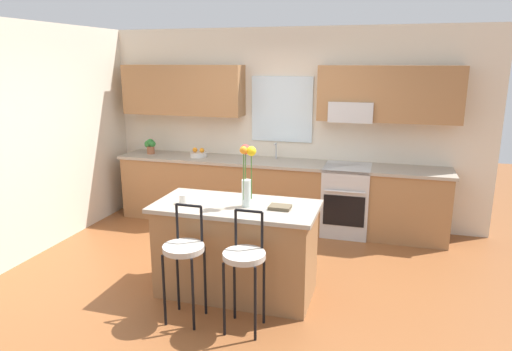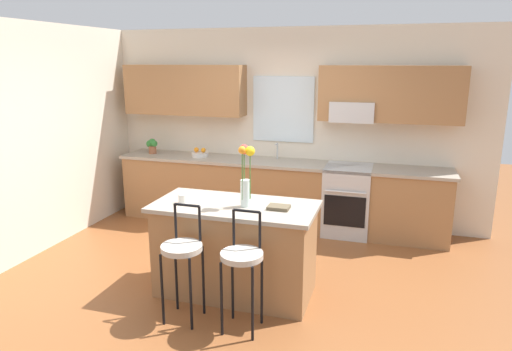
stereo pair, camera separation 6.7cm
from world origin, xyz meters
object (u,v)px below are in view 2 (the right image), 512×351
cookbook (279,207)px  mug_ceramic (182,199)px  oven_range (347,200)px  fruit_bowl_oranges (200,154)px  kitchen_island (235,249)px  bar_stool_middle (242,261)px  bar_stool_near (182,253)px  potted_plant_small (152,145)px  flower_vase (246,173)px

cookbook → mug_ceramic: bearing=-174.0°
oven_range → fruit_bowl_oranges: 2.17m
kitchen_island → cookbook: bearing=-2.0°
bar_stool_middle → bar_stool_near: bearing=180.0°
bar_stool_middle → cookbook: bearing=74.4°
oven_range → bar_stool_near: 2.82m
kitchen_island → potted_plant_small: size_ratio=7.09×
flower_vase → kitchen_island: bearing=165.6°
mug_ceramic → potted_plant_small: size_ratio=0.41×
bar_stool_near → mug_ceramic: (-0.22, 0.49, 0.33)m
kitchen_island → potted_plant_small: (-2.00, 1.99, 0.58)m
cookbook → fruit_bowl_oranges: bearing=129.8°
oven_range → fruit_bowl_oranges: (-2.12, 0.02, 0.50)m
kitchen_island → fruit_bowl_oranges: size_ratio=6.56×
mug_ceramic → fruit_bowl_oranges: fruit_bowl_oranges is taller
oven_range → fruit_bowl_oranges: size_ratio=3.83×
flower_vase → cookbook: flower_vase is taller
cookbook → kitchen_island: bearing=178.0°
bar_stool_near → flower_vase: (0.40, 0.57, 0.61)m
mug_ceramic → bar_stool_near: bearing=-65.8°
flower_vase → mug_ceramic: flower_vase is taller
oven_range → flower_vase: (-0.76, -2.00, 0.78)m
kitchen_island → potted_plant_small: potted_plant_small is taller
kitchen_island → cookbook: 0.64m
bar_stool_middle → fruit_bowl_oranges: bearing=120.3°
oven_range → potted_plant_small: 2.94m
fruit_bowl_oranges → bar_stool_middle: bearing=-59.7°
oven_range → flower_vase: 2.28m
kitchen_island → bar_stool_middle: (0.27, -0.60, 0.17)m
oven_range → kitchen_island: (-0.88, -1.97, 0.00)m
oven_range → mug_ceramic: mug_ceramic is taller
bar_stool_middle → potted_plant_small: 3.48m
flower_vase → bar_stool_near: bearing=-124.9°
bar_stool_near → flower_vase: 0.92m
flower_vase → potted_plant_small: flower_vase is taller
fruit_bowl_oranges → cookbook: bearing=-50.2°
oven_range → fruit_bowl_oranges: fruit_bowl_oranges is taller
oven_range → kitchen_island: same height
mug_ceramic → bar_stool_middle: bearing=-32.3°
cookbook → potted_plant_small: 3.16m
oven_range → potted_plant_small: size_ratio=4.14×
mug_ceramic → potted_plant_small: 2.59m
bar_stool_near → mug_ceramic: 0.63m
flower_vase → mug_ceramic: bearing=-172.4°
mug_ceramic → fruit_bowl_oranges: (-0.74, 2.11, -0.00)m
potted_plant_small → kitchen_island: bearing=-44.9°
mug_ceramic → flower_vase: bearing=7.6°
bar_stool_near → flower_vase: size_ratio=1.77×
bar_stool_near → potted_plant_small: size_ratio=4.69×
bar_stool_middle → potted_plant_small: (-2.28, 2.59, 0.41)m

